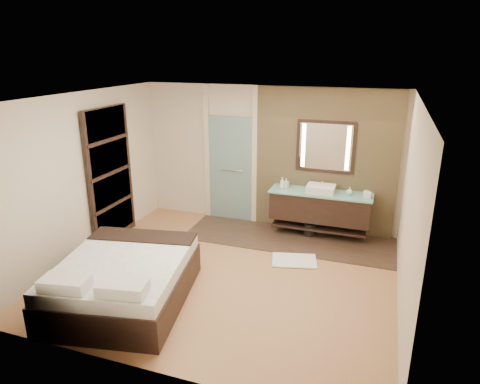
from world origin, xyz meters
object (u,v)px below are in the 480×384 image
at_px(vanity, 320,207).
at_px(bed, 124,280).
at_px(waste_bin, 309,229).
at_px(mirror_unit, 325,147).

xyz_separation_m(vanity, bed, (-2.17, -3.08, -0.25)).
bearing_deg(waste_bin, vanity, 22.62).
distance_m(vanity, waste_bin, 0.48).
distance_m(bed, waste_bin, 3.62).
xyz_separation_m(bed, waste_bin, (2.01, 3.01, -0.20)).
relative_size(vanity, bed, 0.80).
relative_size(mirror_unit, bed, 0.46).
distance_m(mirror_unit, bed, 4.18).
distance_m(mirror_unit, waste_bin, 1.56).
bearing_deg(mirror_unit, bed, -123.24).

